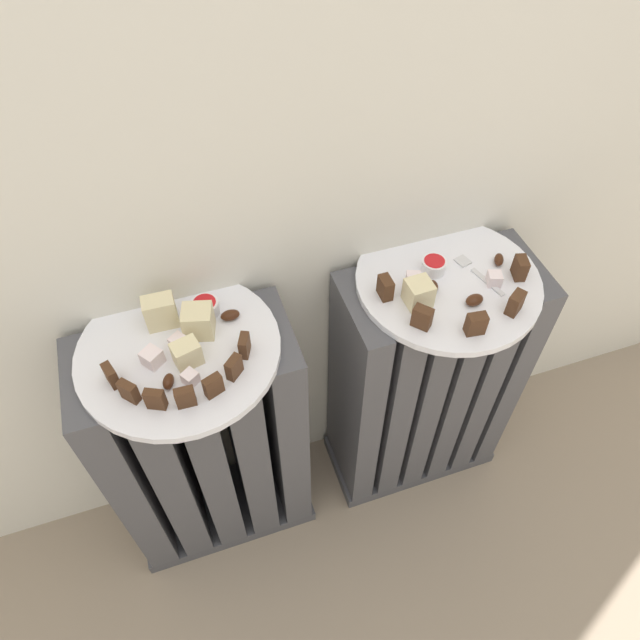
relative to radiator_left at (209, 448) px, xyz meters
The scene contains 34 objects.
ground_plane 0.45m from the radiator_left, 52.70° to the right, with size 6.00×6.00×0.00m, color gray.
radiator_left is the anchor object (origin of this frame).
radiator_right 0.43m from the radiator_left, ahead, with size 0.35×0.17×0.57m.
plate_left 0.29m from the radiator_left, ahead, with size 0.29×0.29×0.01m, color white.
plate_right 0.52m from the radiator_left, ahead, with size 0.29×0.29×0.01m, color white.
dark_cake_slice_left_0 0.33m from the radiator_left, 161.16° to the right, with size 0.03×0.01×0.03m, color #472B19.
dark_cake_slice_left_1 0.33m from the radiator_left, 138.28° to the right, with size 0.03×0.01×0.03m, color #472B19.
dark_cake_slice_left_2 0.33m from the radiator_left, 115.39° to the right, with size 0.03×0.01×0.03m, color #472B19.
dark_cake_slice_left_3 0.33m from the radiator_left, 92.50° to the right, with size 0.03×0.01×0.03m, color #472B19.
dark_cake_slice_left_4 0.33m from the radiator_left, 69.61° to the right, with size 0.03×0.01×0.03m, color #472B19.
dark_cake_slice_left_5 0.33m from the radiator_left, 46.72° to the right, with size 0.03×0.01×0.03m, color #472B19.
dark_cake_slice_left_6 0.33m from the radiator_left, 23.84° to the right, with size 0.03×0.01×0.03m, color #472B19.
marble_cake_slice_left_0 0.33m from the radiator_left, 27.40° to the left, with size 0.04×0.04×0.05m, color beige.
marble_cake_slice_left_1 0.33m from the radiator_left, 102.81° to the left, with size 0.04×0.03×0.05m, color beige.
marble_cake_slice_left_2 0.32m from the radiator_left, 70.56° to the right, with size 0.04×0.03×0.04m, color beige.
turkish_delight_left_0 0.32m from the radiator_left, 83.41° to the right, with size 0.02×0.02×0.02m, color white.
turkish_delight_left_1 0.31m from the radiator_left, 156.95° to the right, with size 0.02×0.02×0.02m, color white.
turkish_delight_left_2 0.31m from the radiator_left, ahead, with size 0.02×0.02×0.02m, color white.
medjool_date_left_0 0.31m from the radiator_left, 110.14° to the right, with size 0.02×0.01×0.02m, color #3D1E0F.
medjool_date_left_1 0.32m from the radiator_left, 19.43° to the left, with size 0.03×0.02×0.01m, color #3D1E0F.
jam_bowl_left 0.32m from the radiator_left, 45.70° to the left, with size 0.04×0.04×0.02m.
dark_cake_slice_right_0 0.45m from the radiator_left, ahead, with size 0.03×0.02×0.04m, color #472B19.
dark_cake_slice_right_1 0.47m from the radiator_left, 11.90° to the right, with size 0.03×0.02×0.04m, color #472B19.
dark_cake_slice_right_2 0.53m from the radiator_left, 14.75° to the right, with size 0.03×0.02×0.04m, color #472B19.
dark_cake_slice_right_3 0.59m from the radiator_left, 10.62° to the right, with size 0.03×0.02×0.04m, color #472B19.
dark_cake_slice_right_4 0.62m from the radiator_left, ahead, with size 0.03×0.02×0.04m, color #472B19.
marble_cake_slice_right_0 0.48m from the radiator_left, ahead, with size 0.04×0.04×0.04m, color beige.
turkish_delight_right_0 0.58m from the radiator_left, ahead, with size 0.02×0.02×0.02m, color white.
turkish_delight_right_1 0.48m from the radiator_left, ahead, with size 0.02×0.02×0.02m, color white.
medjool_date_right_0 0.50m from the radiator_left, ahead, with size 0.02×0.02×0.02m, color #3D1E0F.
medjool_date_right_1 0.54m from the radiator_left, ahead, with size 0.03×0.02×0.02m, color #3D1E0F.
medjool_date_right_2 0.60m from the radiator_left, ahead, with size 0.03×0.01×0.01m, color #3D1E0F.
jam_bowl_right 0.52m from the radiator_left, ahead, with size 0.04×0.04×0.02m.
fork 0.56m from the radiator_left, ahead, with size 0.04×0.10×0.00m.
Camera 1 is at (-0.18, -0.27, 1.24)m, focal length 33.05 mm.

